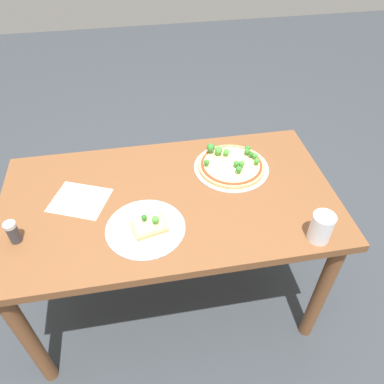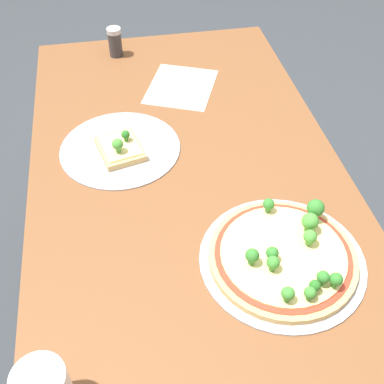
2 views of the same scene
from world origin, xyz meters
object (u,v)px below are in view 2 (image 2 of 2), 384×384
object	(u,v)px
pizza_tray_whole	(284,255)
condiment_shaker	(115,42)
dining_table	(188,199)
pizza_tray_slice	(120,148)

from	to	relation	value
pizza_tray_whole	condiment_shaker	distance (m)	0.90
dining_table	pizza_tray_whole	world-z (taller)	pizza_tray_whole
pizza_tray_slice	pizza_tray_whole	bearing A→B (deg)	36.38
pizza_tray_whole	dining_table	bearing A→B (deg)	-154.55
pizza_tray_whole	condiment_shaker	size ratio (longest dim) A/B	3.67
dining_table	pizza_tray_whole	xyz separation A→B (m)	(0.29, 0.14, 0.11)
pizza_tray_slice	condiment_shaker	xyz separation A→B (m)	(-0.46, 0.02, 0.04)
dining_table	condiment_shaker	distance (m)	0.60
dining_table	condiment_shaker	size ratio (longest dim) A/B	15.05
dining_table	condiment_shaker	world-z (taller)	condiment_shaker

